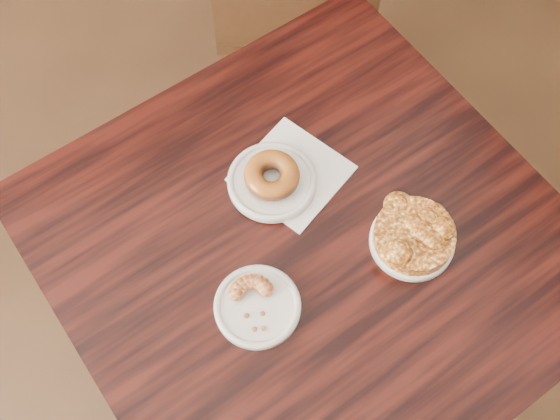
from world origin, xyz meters
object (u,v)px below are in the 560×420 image
object	(u,v)px
cafe_table	(304,310)
apple_fritter	(415,234)
glazed_donut	(272,175)
cruller_fragment	(257,303)

from	to	relation	value
cafe_table	apple_fritter	world-z (taller)	apple_fritter
apple_fritter	glazed_donut	bearing A→B (deg)	136.20
glazed_donut	cruller_fragment	xyz separation A→B (m)	(-0.09, -0.21, -0.01)
apple_fritter	cruller_fragment	xyz separation A→B (m)	(-0.29, -0.03, -0.01)
cafe_table	cruller_fragment	world-z (taller)	cruller_fragment
cafe_table	glazed_donut	xyz separation A→B (m)	(-0.03, 0.13, 0.41)
cruller_fragment	glazed_donut	bearing A→B (deg)	65.85
glazed_donut	apple_fritter	distance (m)	0.27
glazed_donut	cruller_fragment	bearing A→B (deg)	-114.15
cafe_table	glazed_donut	size ratio (longest dim) A/B	8.50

